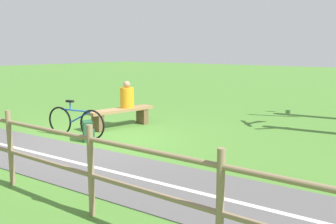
{
  "coord_description": "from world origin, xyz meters",
  "views": [
    {
      "loc": [
        5.4,
        6.62,
        2.08
      ],
      "look_at": [
        -0.59,
        1.69,
        0.76
      ],
      "focal_mm": 39.34,
      "sensor_mm": 36.0,
      "label": 1
    }
  ],
  "objects": [
    {
      "name": "ground_plane",
      "position": [
        0.0,
        0.0,
        0.0
      ],
      "size": [
        80.0,
        80.0,
        0.0
      ],
      "primitive_type": "plane",
      "color": "#477A2D"
    },
    {
      "name": "paved_path",
      "position": [
        1.17,
        4.0,
        0.01
      ],
      "size": [
        5.33,
        36.02,
        0.02
      ],
      "primitive_type": "cube",
      "rotation": [
        0.0,
        0.0,
        0.1
      ],
      "color": "#565454",
      "rests_on": "ground_plane"
    },
    {
      "name": "backpack",
      "position": [
        0.22,
        -0.02,
        0.23
      ],
      "size": [
        0.36,
        0.4,
        0.47
      ],
      "rotation": [
        0.0,
        0.0,
        1.0
      ],
      "color": "#1E4C2D",
      "rests_on": "ground_plane"
    },
    {
      "name": "bench",
      "position": [
        -1.33,
        -0.57,
        0.36
      ],
      "size": [
        1.96,
        0.7,
        0.51
      ],
      "rotation": [
        0.0,
        0.0,
        -0.15
      ],
      "color": "#937047",
      "rests_on": "ground_plane"
    },
    {
      "name": "bicycle",
      "position": [
        0.16,
        -0.55,
        0.37
      ],
      "size": [
        0.4,
        1.67,
        0.89
      ],
      "rotation": [
        0.0,
        0.0,
        1.78
      ],
      "color": "black",
      "rests_on": "ground_plane"
    },
    {
      "name": "fence_roadside",
      "position": [
        2.67,
        2.18,
        0.69
      ],
      "size": [
        0.56,
        9.14,
        1.17
      ],
      "rotation": [
        0.0,
        0.0,
        1.62
      ],
      "color": "#847051",
      "rests_on": "ground_plane"
    },
    {
      "name": "person_seated",
      "position": [
        -1.54,
        -0.54,
        0.81
      ],
      "size": [
        0.43,
        0.43,
        0.73
      ],
      "rotation": [
        0.0,
        0.0,
        -0.15
      ],
      "color": "orange",
      "rests_on": "bench"
    },
    {
      "name": "path_centre_line",
      "position": [
        1.17,
        4.0,
        0.02
      ],
      "size": [
        3.16,
        31.86,
        0.0
      ],
      "primitive_type": "cube",
      "rotation": [
        0.0,
        0.0,
        0.1
      ],
      "color": "silver",
      "rests_on": "paved_path"
    }
  ]
}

